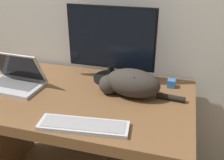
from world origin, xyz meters
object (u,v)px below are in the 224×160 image
object	(u,v)px
monitor	(111,45)
external_keyboard	(83,126)
laptop	(15,80)
cat	(130,83)

from	to	relation	value
monitor	external_keyboard	bearing A→B (deg)	-87.75
monitor	external_keyboard	size ratio (longest dim) A/B	1.25
monitor	laptop	distance (m)	0.62
laptop	cat	distance (m)	0.70
cat	external_keyboard	bearing A→B (deg)	-105.52
laptop	cat	world-z (taller)	laptop
external_keyboard	monitor	bearing A→B (deg)	85.46
external_keyboard	cat	size ratio (longest dim) A/B	0.89
monitor	cat	xyz separation A→B (m)	(0.16, -0.17, -0.15)
monitor	laptop	size ratio (longest dim) A/B	1.55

